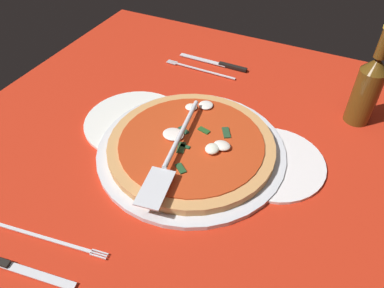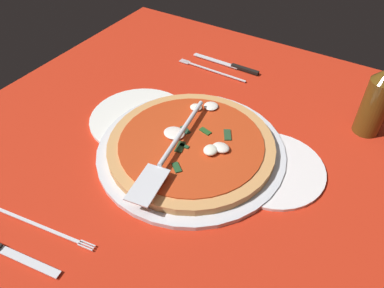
{
  "view_description": "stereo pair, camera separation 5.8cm",
  "coord_description": "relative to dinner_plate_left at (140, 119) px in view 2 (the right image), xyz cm",
  "views": [
    {
      "loc": [
        24.34,
        -52.25,
        56.63
      ],
      "look_at": [
        -0.97,
        0.33,
        2.47
      ],
      "focal_mm": 34.87,
      "sensor_mm": 36.0,
      "label": 1
    },
    {
      "loc": [
        29.45,
        -49.47,
        56.63
      ],
      "look_at": [
        -0.97,
        0.33,
        2.47
      ],
      "focal_mm": 34.87,
      "sensor_mm": 36.0,
      "label": 2
    }
  ],
  "objects": [
    {
      "name": "dinner_plate_left",
      "position": [
        0.0,
        0.0,
        0.0
      ],
      "size": [
        23.81,
        23.81,
        1.0
      ],
      "primitive_type": "cylinder",
      "color": "white",
      "rests_on": "ground_plane"
    },
    {
      "name": "pizza",
      "position": [
        16.28,
        -2.79,
        1.87
      ],
      "size": [
        35.68,
        35.68,
        3.37
      ],
      "color": "tan",
      "rests_on": "pizza_pan"
    },
    {
      "name": "beer_bottle",
      "position": [
        46.77,
        23.84,
        8.81
      ],
      "size": [
        5.86,
        5.86,
        23.91
      ],
      "color": "#553911",
      "rests_on": "ground_plane"
    },
    {
      "name": "pizza_pan",
      "position": [
        16.27,
        -2.86,
        0.18
      ],
      "size": [
        40.44,
        40.44,
        1.37
      ],
      "primitive_type": "cylinder",
      "color": "silver",
      "rests_on": "ground_plane"
    },
    {
      "name": "ground_plane",
      "position": [
        17.24,
        -3.19,
        -1.0
      ],
      "size": [
        112.38,
        112.38,
        0.8
      ],
      "primitive_type": "cube",
      "color": "red"
    },
    {
      "name": "checker_pattern",
      "position": [
        17.24,
        -3.19,
        -0.55
      ],
      "size": [
        112.38,
        112.38,
        0.1
      ],
      "color": "silver",
      "rests_on": "ground_plane"
    },
    {
      "name": "pizza_server",
      "position": [
        14.98,
        -9.21,
        4.6
      ],
      "size": [
        7.72,
        31.32,
        1.0
      ],
      "rotation": [
        0.0,
        0.0,
        4.87
      ],
      "color": "silver",
      "rests_on": "pizza"
    },
    {
      "name": "place_setting_near",
      "position": [
        2.8,
        -37.28,
        -0.14
      ],
      "size": [
        21.66,
        16.24,
        1.4
      ],
      "rotation": [
        0.0,
        0.0,
        0.15
      ],
      "color": "white",
      "rests_on": "ground_plane"
    },
    {
      "name": "dinner_plate_right",
      "position": [
        33.21,
        1.07,
        0.0
      ],
      "size": [
        21.73,
        21.73,
        1.0
      ],
      "primitive_type": "cylinder",
      "color": "white",
      "rests_on": "ground_plane"
    },
    {
      "name": "place_setting_far",
      "position": [
        6.0,
        30.14,
        -0.14
      ],
      "size": [
        22.53,
        11.67,
        1.4
      ],
      "rotation": [
        0.0,
        0.0,
        3.13
      ],
      "color": "white",
      "rests_on": "ground_plane"
    }
  ]
}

